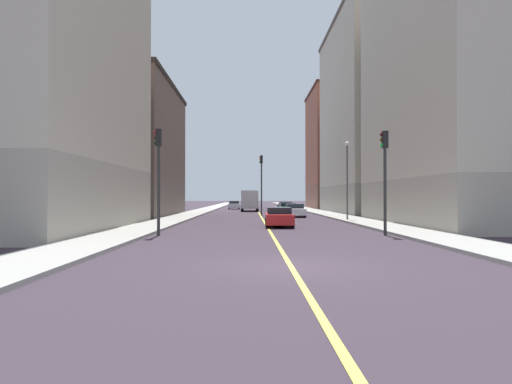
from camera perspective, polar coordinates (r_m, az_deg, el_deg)
ground_plane at (r=12.86m, az=4.56°, el=-9.68°), size 400.00×400.00×0.00m
sidewalk_left at (r=62.33m, az=7.41°, el=-2.42°), size 2.92×168.00×0.15m
sidewalk_right at (r=62.03m, az=-6.99°, el=-2.43°), size 2.92×168.00×0.15m
lane_center_stripe at (r=61.69m, az=0.23°, el=-2.51°), size 0.16×154.00×0.01m
building_left_near at (r=36.35m, az=26.74°, el=15.08°), size 11.95×19.03×23.64m
building_left_mid at (r=56.76m, az=16.01°, el=9.45°), size 11.95×21.55×23.86m
building_left_far at (r=75.59m, az=11.60°, el=5.47°), size 11.95×14.61×20.07m
building_right_corner at (r=31.24m, az=-28.47°, el=16.51°), size 11.95×18.35×22.37m
building_right_midblock at (r=48.03m, az=-17.75°, el=5.28°), size 11.95×18.08×13.88m
traffic_light_left_near at (r=23.79m, az=16.52°, el=3.14°), size 0.40×0.32×5.47m
traffic_light_right_near at (r=23.19m, az=-12.69°, el=3.34°), size 0.40×0.32×5.55m
traffic_light_median_far at (r=48.59m, az=0.71°, el=2.01°), size 0.40×0.32×6.67m
street_lamp_left_near at (r=36.81m, az=11.88°, el=2.63°), size 0.36×0.36×6.45m
car_green at (r=49.84m, az=4.15°, el=-2.20°), size 1.94×4.57×1.33m
car_black at (r=59.55m, az=3.87°, el=-1.93°), size 1.95×4.35×1.35m
car_silver at (r=71.58m, az=-2.89°, el=-1.73°), size 1.98×4.15×1.34m
car_blue at (r=76.45m, az=-0.77°, el=-1.66°), size 1.96×4.39×1.32m
car_white at (r=43.89m, az=5.11°, el=-2.42°), size 2.01×4.59×1.32m
car_red at (r=29.37m, az=3.04°, el=-3.32°), size 1.93×4.31×1.31m
box_truck at (r=61.22m, az=-0.83°, el=-1.09°), size 2.42×7.29×2.87m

